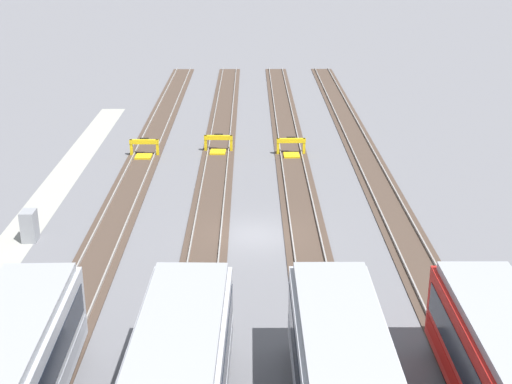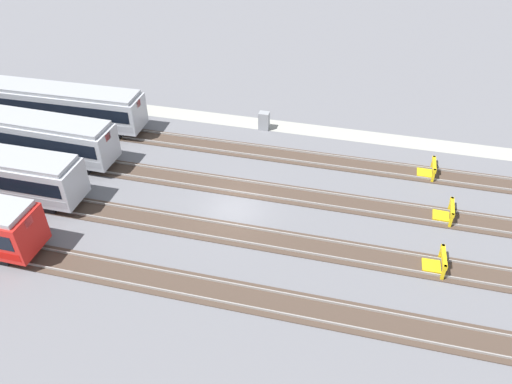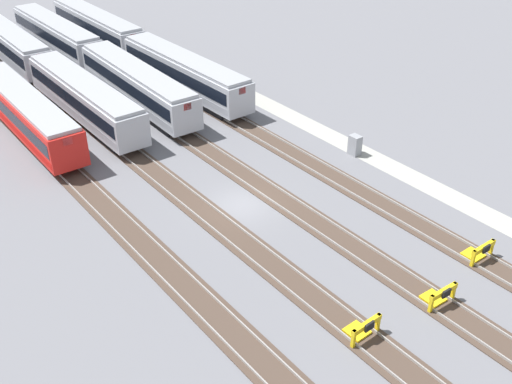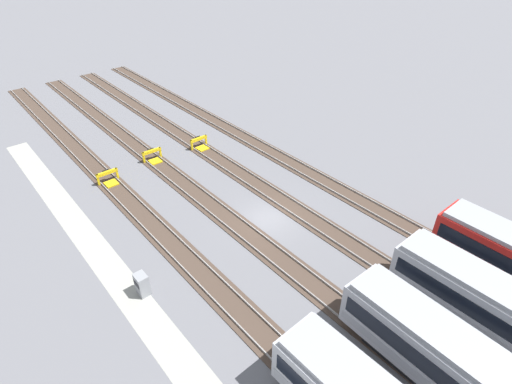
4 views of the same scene
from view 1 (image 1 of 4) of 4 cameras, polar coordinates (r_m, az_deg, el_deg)
name	(u,v)px [view 1 (image 1 of 4)]	position (r m, az deg, el deg)	size (l,w,h in m)	color
ground_plane	(256,236)	(36.51, 0.02, -3.51)	(400.00, 400.00, 0.00)	slate
service_walkway	(19,236)	(38.37, -18.43, -3.38)	(54.00, 2.00, 0.01)	#9E9E93
rail_track_nearest	(108,235)	(37.21, -11.75, -3.41)	(90.00, 2.23, 0.21)	#47382D
rail_track_near_inner	(207,235)	(36.55, -3.95, -3.45)	(90.00, 2.24, 0.21)	#47382D
rail_track_middle	(306,235)	(36.59, 3.99, -3.42)	(90.00, 2.24, 0.21)	#47382D
rail_track_far_inner	(404,234)	(37.33, 11.75, -3.33)	(90.00, 2.23, 0.21)	#47382D
bumper_stop_nearest_track	(144,150)	(49.40, -8.96, 3.37)	(1.35, 2.00, 1.22)	gold
bumper_stop_near_inner_track	(218,145)	(49.86, -3.05, 3.76)	(1.38, 2.01, 1.22)	gold
bumper_stop_middle_track	(291,148)	(49.13, 2.84, 3.51)	(1.36, 2.00, 1.22)	gold
electrical_cabinet	(29,226)	(37.39, -17.68, -2.60)	(0.90, 0.73, 1.60)	gray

